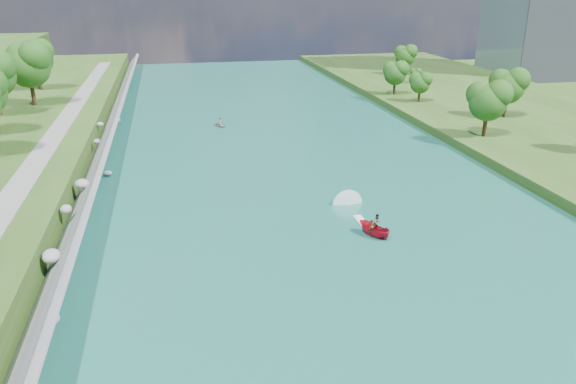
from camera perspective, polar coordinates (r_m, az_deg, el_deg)
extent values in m
plane|color=#2D5119|center=(53.19, 6.55, -7.12)|extent=(260.00, 260.00, 0.00)
cube|color=#1A6457|center=(70.76, 1.53, 0.29)|extent=(55.00, 240.00, 0.10)
cube|color=slate|center=(69.20, -19.77, 0.10)|extent=(3.54, 236.00, 4.05)
ellipsoid|color=gray|center=(45.45, -22.95, -11.83)|extent=(1.27, 1.29, 0.81)
ellipsoid|color=gray|center=(52.75, -22.92, -6.01)|extent=(1.55, 1.94, 1.13)
ellipsoid|color=gray|center=(61.31, -21.62, -1.63)|extent=(1.14, 1.41, 0.90)
ellipsoid|color=gray|center=(69.37, -20.21, 0.79)|extent=(1.62, 1.62, 1.14)
ellipsoid|color=gray|center=(78.78, -17.82, 1.87)|extent=(1.09, 1.04, 0.61)
ellipsoid|color=gray|center=(87.76, -18.86, 4.90)|extent=(0.98, 0.93, 0.75)
ellipsoid|color=gray|center=(96.48, -18.58, 6.54)|extent=(1.27, 1.27, 0.71)
ellipsoid|color=gray|center=(105.83, -17.03, 6.99)|extent=(1.40, 1.37, 0.91)
cube|color=gray|center=(69.95, -25.32, 1.04)|extent=(3.00, 200.00, 0.10)
ellipsoid|color=#274813|center=(111.78, -24.84, 11.39)|extent=(8.07, 8.07, 13.46)
ellipsoid|color=#274813|center=(128.47, -24.19, 12.13)|extent=(7.19, 7.19, 11.98)
ellipsoid|color=#274813|center=(93.85, 19.62, 8.45)|extent=(6.27, 6.27, 10.44)
ellipsoid|color=#274813|center=(108.95, 21.42, 9.76)|extent=(6.22, 6.22, 10.37)
ellipsoid|color=#274813|center=(118.55, 13.27, 10.60)|extent=(4.26, 4.26, 7.10)
ellipsoid|color=#274813|center=(125.29, 10.84, 11.62)|extent=(5.10, 5.10, 8.49)
ellipsoid|color=#274813|center=(141.01, 12.82, 11.58)|extent=(2.56, 2.56, 4.27)
ellipsoid|color=#274813|center=(153.30, 11.82, 13.27)|extent=(5.46, 5.46, 9.11)
imported|color=#AF0E23|center=(58.21, 8.75, -3.78)|extent=(3.15, 3.97, 1.46)
imported|color=#66605B|center=(57.57, 8.53, -3.60)|extent=(0.58, 0.39, 1.59)
imported|color=#66605B|center=(58.59, 9.06, -3.06)|extent=(0.93, 0.75, 1.81)
cube|color=white|center=(61.05, 7.74, -3.24)|extent=(0.90, 5.00, 0.06)
imported|color=gray|center=(102.42, -6.90, 6.82)|extent=(3.26, 3.80, 0.66)
imported|color=#66605B|center=(102.28, -6.91, 7.15)|extent=(0.77, 0.62, 1.37)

